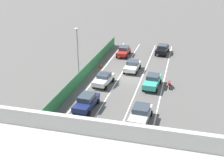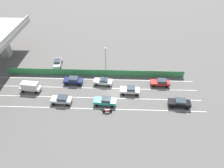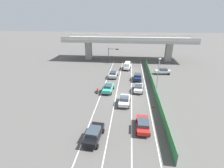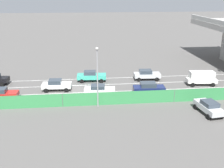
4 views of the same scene
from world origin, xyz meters
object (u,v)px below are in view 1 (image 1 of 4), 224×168
object	(u,v)px
car_sedan_black	(162,49)
car_hatchback_white	(132,66)
car_sedan_white	(104,79)
parked_wagon_silver	(2,117)
traffic_cone	(101,65)
street_lamp	(78,50)
car_taxi_teal	(152,81)
car_van_white	(84,150)
car_sedan_silver	(141,113)
motorcycle	(169,84)
car_sedan_navy	(86,101)
car_sedan_red	(124,51)

from	to	relation	value
car_sedan_black	car_hatchback_white	distance (m)	10.53
car_sedan_white	car_sedan_black	distance (m)	17.23
parked_wagon_silver	traffic_cone	bearing A→B (deg)	-104.42
parked_wagon_silver	traffic_cone	size ratio (longest dim) A/B	7.26
street_lamp	car_taxi_teal	bearing A→B (deg)	-177.45
car_sedan_white	car_van_white	size ratio (longest dim) A/B	0.95
car_sedan_silver	traffic_cone	size ratio (longest dim) A/B	7.07
car_sedan_black	street_lamp	distance (m)	18.93
street_lamp	traffic_cone	size ratio (longest dim) A/B	12.32
car_hatchback_white	parked_wagon_silver	xyz separation A→B (m)	(10.08, 18.58, 0.01)
motorcycle	car_sedan_silver	bearing A→B (deg)	76.14
car_van_white	car_sedan_navy	bearing A→B (deg)	-72.19
car_sedan_red	motorcycle	size ratio (longest dim) A/B	2.23
car_sedan_red	car_van_white	xyz separation A→B (m)	(-2.92, 29.11, 0.33)
car_van_white	parked_wagon_silver	distance (m)	10.68
car_van_white	motorcycle	size ratio (longest dim) A/B	2.38
car_van_white	car_sedan_black	world-z (taller)	car_van_white
car_sedan_red	car_sedan_navy	distance (m)	20.13
motorcycle	street_lamp	bearing A→B (deg)	4.65
traffic_cone	car_sedan_silver	bearing A→B (deg)	120.70
car_sedan_silver	traffic_cone	bearing A→B (deg)	-59.30
car_sedan_black	car_hatchback_white	world-z (taller)	car_sedan_black
car_sedan_navy	car_sedan_black	size ratio (longest dim) A/B	0.98
car_taxi_teal	car_sedan_navy	world-z (taller)	car_taxi_teal
car_taxi_teal	car_sedan_navy	distance (m)	10.22
car_taxi_teal	motorcycle	size ratio (longest dim) A/B	2.41
motorcycle	parked_wagon_silver	distance (m)	21.21
car_sedan_black	motorcycle	bearing A→B (deg)	98.99
car_sedan_silver	motorcycle	bearing A→B (deg)	-103.86
car_sedan_red	street_lamp	world-z (taller)	street_lamp
car_sedan_red	car_sedan_white	bearing A→B (deg)	90.41
parked_wagon_silver	car_sedan_silver	bearing A→B (deg)	-162.42
car_sedan_black	car_sedan_white	bearing A→B (deg)	68.07
traffic_cone	car_sedan_black	bearing A→B (deg)	-133.06
motorcycle	parked_wagon_silver	size ratio (longest dim) A/B	0.44
parked_wagon_silver	street_lamp	xyz separation A→B (m)	(-3.55, -12.90, 3.66)
car_taxi_teal	car_hatchback_white	xyz separation A→B (m)	(3.69, -5.22, -0.03)
car_sedan_white	car_sedan_black	size ratio (longest dim) A/B	0.96
motorcycle	traffic_cone	bearing A→B (deg)	-24.80
car_taxi_teal	parked_wagon_silver	world-z (taller)	car_taxi_teal
motorcycle	car_hatchback_white	bearing A→B (deg)	-38.26
car_sedan_white	car_hatchback_white	distance (m)	6.72
car_sedan_navy	traffic_cone	distance (m)	13.74
street_lamp	traffic_cone	xyz separation A→B (m)	(-1.35, -6.14, -4.27)
car_sedan_silver	traffic_cone	xyz separation A→B (m)	(8.74, -14.72, -0.63)
car_sedan_navy	car_van_white	world-z (taller)	car_van_white
car_taxi_teal	parked_wagon_silver	distance (m)	19.18
car_sedan_black	parked_wagon_silver	xyz separation A→B (m)	(13.70, 28.46, -0.03)
car_sedan_navy	street_lamp	xyz separation A→B (m)	(3.67, -7.38, 3.62)
car_sedan_silver	car_hatchback_white	xyz separation A→B (m)	(3.55, -14.26, -0.02)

